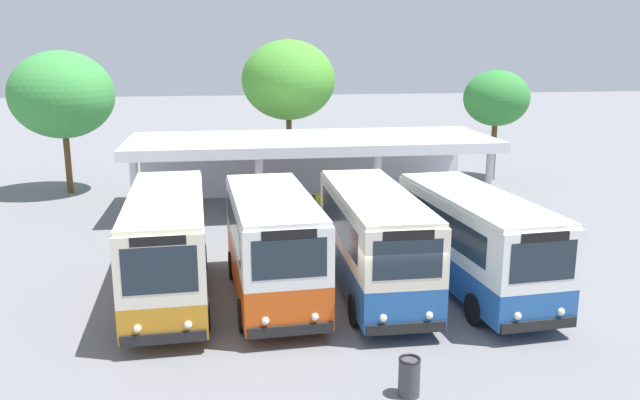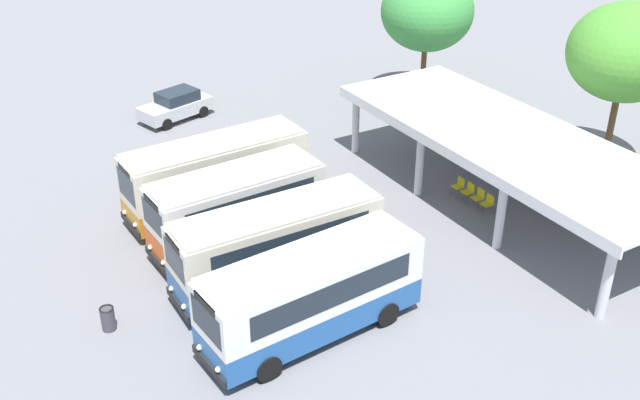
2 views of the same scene
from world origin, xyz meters
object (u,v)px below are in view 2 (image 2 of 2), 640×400
Objects in this scene: city_bus_fourth_amber at (312,292)px; parked_car_flank at (176,105)px; city_bus_second_in_row at (237,207)px; litter_bin_apron at (108,318)px; waiting_chair_second_from_end at (469,190)px; waiting_chair_middle_seat at (479,196)px; waiting_chair_end_by_column at (459,185)px; city_bus_nearest_orange at (216,173)px; waiting_chair_fourth_seat at (488,202)px; city_bus_middle_cream at (277,244)px.

city_bus_fourth_amber reaches higher than parked_car_flank.
litter_bin_apron is (2.54, -6.07, -1.35)m from city_bus_second_in_row.
waiting_chair_second_from_end is 0.63m from waiting_chair_middle_seat.
parked_car_flank is at bearing -152.59° from waiting_chair_end_by_column.
city_bus_second_in_row is 10.83m from waiting_chair_middle_seat.
parked_car_flank reaches higher than waiting_chair_end_by_column.
city_bus_second_in_row reaches higher than waiting_chair_second_from_end.
city_bus_fourth_amber is 20.32m from parked_car_flank.
litter_bin_apron reaches higher than waiting_chair_second_from_end.
litter_bin_apron is at bearing -67.33° from city_bus_second_in_row.
city_bus_fourth_amber is (9.42, -0.73, -0.07)m from city_bus_nearest_orange.
waiting_chair_end_by_column is (4.29, 9.93, -1.28)m from city_bus_nearest_orange.
parked_car_flank is 18.54m from litter_bin_apron.
city_bus_nearest_orange is 11.80m from waiting_chair_fourth_seat.
waiting_chair_end_by_column and waiting_chair_middle_seat have the same top height.
city_bus_fourth_amber is 7.06m from litter_bin_apron.
parked_car_flank is at bearing -154.29° from waiting_chair_middle_seat.
city_bus_middle_cream is (6.28, -0.36, -0.02)m from city_bus_nearest_orange.
waiting_chair_end_by_column is at bearing -178.76° from waiting_chair_fourth_seat.
waiting_chair_middle_seat and waiting_chair_fourth_seat have the same top height.
waiting_chair_second_from_end is 1.26m from waiting_chair_fourth_seat.
city_bus_fourth_amber is 11.46m from waiting_chair_middle_seat.
parked_car_flank is (-16.95, 2.54, -0.96)m from city_bus_middle_cream.
waiting_chair_fourth_seat is (-0.10, 10.33, -1.26)m from city_bus_middle_cream.
city_bus_second_in_row is 10.70m from waiting_chair_second_from_end.
city_bus_nearest_orange is at bearing -113.36° from waiting_chair_end_by_column.
waiting_chair_middle_seat is at bearing 109.86° from city_bus_fourth_amber.
city_bus_fourth_amber is at bearing -64.29° from waiting_chair_end_by_column.
city_bus_second_in_row is at bearing -9.08° from city_bus_nearest_orange.
waiting_chair_fourth_seat is at bearing 90.53° from city_bus_middle_cream.
city_bus_second_in_row is 10.98m from waiting_chair_fourth_seat.
city_bus_nearest_orange is 1.03× the size of city_bus_middle_cream.
city_bus_middle_cream reaches higher than parked_car_flank.
city_bus_second_in_row reaches higher than litter_bin_apron.
waiting_chair_fourth_seat is at bearing 1.24° from waiting_chair_end_by_column.
litter_bin_apron is at bearing -28.16° from parked_car_flank.
city_bus_fourth_amber is 11.25m from waiting_chair_fourth_seat.
waiting_chair_middle_seat is (2.41, 10.48, -1.29)m from city_bus_second_in_row.
waiting_chair_fourth_seat is (3.04, 10.47, -1.29)m from city_bus_second_in_row.
parked_car_flank reaches higher than waiting_chair_middle_seat.
city_bus_middle_cream is (3.14, 0.14, -0.02)m from city_bus_second_in_row.
city_bus_middle_cream is 8.77× the size of litter_bin_apron.
city_bus_middle_cream is at bearing 2.52° from city_bus_second_in_row.
waiting_chair_second_from_end is at bearing 80.35° from city_bus_second_in_row.
waiting_chair_end_by_column is 1.90m from waiting_chair_fourth_seat.
waiting_chair_middle_seat is at bearing 25.71° from parked_car_flank.
litter_bin_apron reaches higher than waiting_chair_middle_seat.
city_bus_second_in_row reaches higher than city_bus_fourth_amber.
waiting_chair_second_from_end is 1.00× the size of waiting_chair_middle_seat.
city_bus_middle_cream is at bearing -85.98° from waiting_chair_middle_seat.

